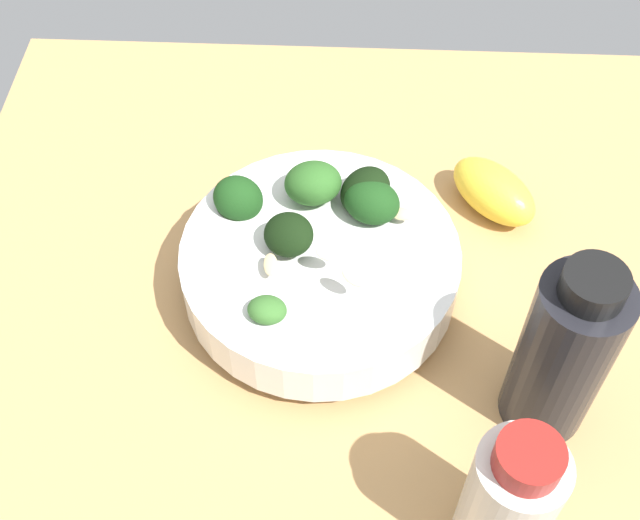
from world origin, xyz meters
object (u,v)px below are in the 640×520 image
bowl_of_broccoli (319,259)px  lemon_wedge (494,191)px  bottle_short (564,354)px  bottle_tall (508,501)px

bowl_of_broccoli → lemon_wedge: size_ratio=2.54×
bowl_of_broccoli → bottle_short: (9.81, 15.98, 3.73)cm
lemon_wedge → bottle_tall: size_ratio=0.63×
lemon_wedge → bowl_of_broccoli: bearing=-57.8°
bottle_short → bowl_of_broccoli: bearing=-121.5°
bowl_of_broccoli → bottle_tall: size_ratio=1.61×
bottle_tall → bottle_short: bearing=156.2°
lemon_wedge → bottle_short: bearing=6.1°
bowl_of_broccoli → lemon_wedge: bearing=122.2°
bowl_of_broccoli → bottle_short: 19.12cm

